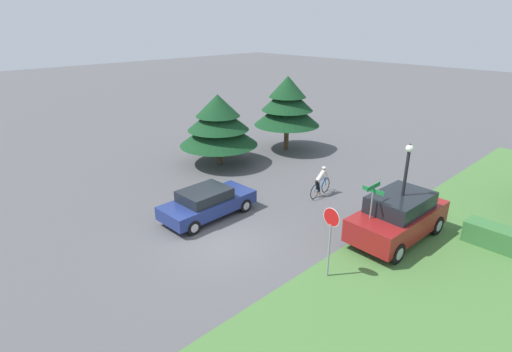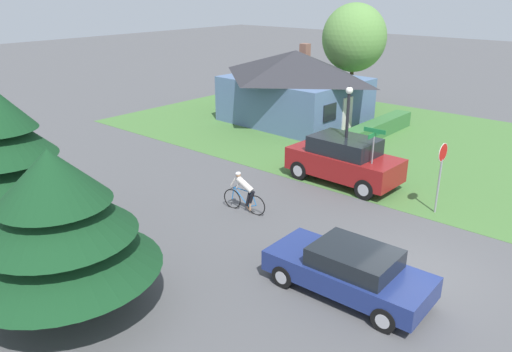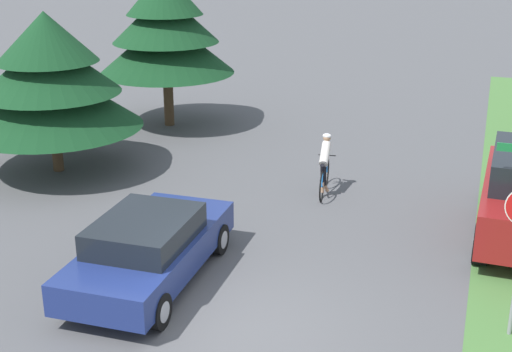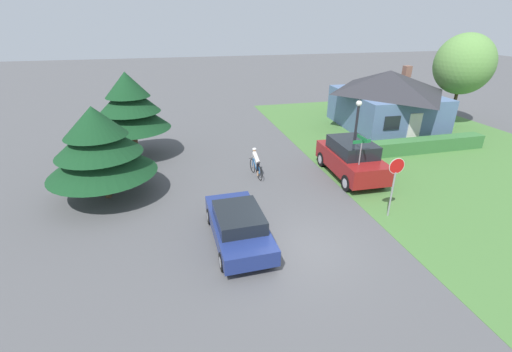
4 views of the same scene
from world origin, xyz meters
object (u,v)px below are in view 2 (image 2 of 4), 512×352
stop_sign (441,165)px  street_name_sign (373,149)px  sedan_left_lane (349,270)px  conifer_tall_near (58,220)px  street_lamp (347,124)px  deciduous_tree_right (354,38)px  cottage_house (295,85)px  parked_suv_right (344,160)px  cyclist (244,193)px

stop_sign → street_name_sign: size_ratio=0.98×
sedan_left_lane → conifer_tall_near: size_ratio=0.93×
street_lamp → deciduous_tree_right: 14.47m
cottage_house → stop_sign: cottage_house is taller
cottage_house → sedan_left_lane: size_ratio=1.89×
conifer_tall_near → sedan_left_lane: bearing=-43.3°
stop_sign → street_name_sign: (-0.05, 2.61, 0.03)m
parked_suv_right → cottage_house: bearing=-40.3°
stop_sign → sedan_left_lane: bearing=5.1°
cottage_house → conifer_tall_near: (-18.79, -6.95, 0.36)m
stop_sign → deciduous_tree_right: deciduous_tree_right is taller
cottage_house → conifer_tall_near: bearing=-157.1°
sedan_left_lane → parked_suv_right: parked_suv_right is taller
sedan_left_lane → stop_sign: (6.45, 0.23, 1.13)m
street_name_sign → sedan_left_lane: bearing=-156.0°
cottage_house → stop_sign: bearing=-119.1°
parked_suv_right → street_name_sign: (-0.42, -1.47, 0.87)m
parked_suv_right → street_lamp: size_ratio=1.16×
parked_suv_right → stop_sign: 4.18m
street_name_sign → conifer_tall_near: 11.78m
cyclist → deciduous_tree_right: bearing=-77.6°
cyclist → stop_sign: bearing=-146.6°
conifer_tall_near → parked_suv_right: bearing=-2.7°
conifer_tall_near → cottage_house: bearing=20.3°
cottage_house → stop_sign: 13.64m
street_lamp → street_name_sign: (-0.48, -1.46, -0.65)m
stop_sign → cyclist: bearing=-47.3°
cottage_house → sedan_left_lane: (-13.61, -11.83, -1.48)m
street_name_sign → stop_sign: bearing=-89.0°
cyclist → sedan_left_lane: bearing=153.2°
cyclist → street_lamp: bearing=-110.5°
sedan_left_lane → street_name_sign: street_name_sign is taller
street_lamp → cyclist: bearing=165.9°
cottage_house → street_lamp: cottage_house is taller
street_name_sign → cyclist: bearing=148.4°
sedan_left_lane → street_lamp: 8.32m
cyclist → stop_sign: size_ratio=0.69×
parked_suv_right → conifer_tall_near: bearing=89.1°
cyclist → parked_suv_right: (4.77, -1.20, 0.26)m
cottage_house → parked_suv_right: bearing=-129.4°
stop_sign → conifer_tall_near: bearing=-18.8°
parked_suv_right → street_lamp: street_lamp is taller
stop_sign → parked_suv_right: bearing=-92.3°
cottage_house → stop_sign: (-7.16, -11.60, -0.36)m
cottage_house → conifer_tall_near: size_ratio=1.76×
street_name_sign → parked_suv_right: bearing=73.9°
street_lamp → conifer_tall_near: size_ratio=0.86×
stop_sign → street_lamp: (0.43, 4.07, 0.68)m
stop_sign → deciduous_tree_right: size_ratio=0.39×
conifer_tall_near → deciduous_tree_right: bearing=14.8°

